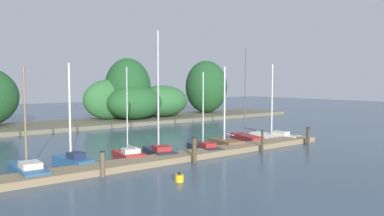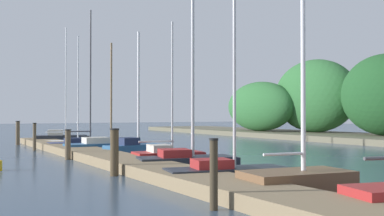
{
  "view_description": "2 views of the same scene",
  "coord_description": "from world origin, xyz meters",
  "px_view_note": "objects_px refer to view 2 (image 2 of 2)",
  "views": [
    {
      "loc": [
        -10.93,
        -5.23,
        4.74
      ],
      "look_at": [
        4.51,
        14.62,
        3.0
      ],
      "focal_mm": 35.99,
      "sensor_mm": 36.0,
      "label": 1
    },
    {
      "loc": [
        16.35,
        7.24,
        1.92
      ],
      "look_at": [
        3.22,
        14.88,
        2.12
      ],
      "focal_mm": 42.7,
      "sensor_mm": 36.0,
      "label": 2
    }
  ],
  "objects_px": {
    "sailboat_0": "(63,138)",
    "sailboat_6": "(189,156)",
    "mooring_piling_3": "(114,152)",
    "sailboat_1": "(76,141)",
    "sailboat_8": "(301,178)",
    "sailboat_2": "(87,143)",
    "mooring_piling_2": "(68,144)",
    "mooring_piling_4": "(214,174)",
    "sailboat_5": "(169,155)",
    "mooring_piling_0": "(18,133)",
    "mooring_piling_1": "(35,137)",
    "sailboat_4": "(136,147)",
    "sailboat_3": "(108,146)",
    "sailboat_7": "(229,171)"
  },
  "relations": [
    {
      "from": "sailboat_2",
      "to": "mooring_piling_3",
      "type": "distance_m",
      "value": 11.81
    },
    {
      "from": "sailboat_8",
      "to": "mooring_piling_4",
      "type": "relative_size",
      "value": 4.04
    },
    {
      "from": "mooring_piling_3",
      "to": "sailboat_1",
      "type": "bearing_deg",
      "value": 168.64
    },
    {
      "from": "sailboat_8",
      "to": "sailboat_4",
      "type": "bearing_deg",
      "value": 95.57
    },
    {
      "from": "sailboat_3",
      "to": "mooring_piling_3",
      "type": "relative_size",
      "value": 3.76
    },
    {
      "from": "sailboat_8",
      "to": "mooring_piling_3",
      "type": "xyz_separation_m",
      "value": [
        -5.13,
        -2.91,
        0.38
      ]
    },
    {
      "from": "sailboat_1",
      "to": "mooring_piling_3",
      "type": "xyz_separation_m",
      "value": [
        13.96,
        -2.81,
        0.48
      ]
    },
    {
      "from": "sailboat_3",
      "to": "sailboat_0",
      "type": "bearing_deg",
      "value": 93.11
    },
    {
      "from": "mooring_piling_1",
      "to": "mooring_piling_2",
      "type": "relative_size",
      "value": 1.14
    },
    {
      "from": "sailboat_4",
      "to": "sailboat_0",
      "type": "bearing_deg",
      "value": 83.94
    },
    {
      "from": "sailboat_4",
      "to": "sailboat_1",
      "type": "bearing_deg",
      "value": 83.78
    },
    {
      "from": "sailboat_0",
      "to": "mooring_piling_0",
      "type": "height_order",
      "value": "sailboat_0"
    },
    {
      "from": "sailboat_6",
      "to": "mooring_piling_3",
      "type": "bearing_deg",
      "value": -156.27
    },
    {
      "from": "sailboat_3",
      "to": "sailboat_4",
      "type": "xyz_separation_m",
      "value": [
        2.5,
        0.48,
        0.09
      ]
    },
    {
      "from": "sailboat_3",
      "to": "mooring_piling_2",
      "type": "xyz_separation_m",
      "value": [
        2.83,
        -2.76,
        0.32
      ]
    },
    {
      "from": "sailboat_0",
      "to": "sailboat_6",
      "type": "height_order",
      "value": "sailboat_6"
    },
    {
      "from": "sailboat_7",
      "to": "mooring_piling_4",
      "type": "relative_size",
      "value": 3.74
    },
    {
      "from": "sailboat_1",
      "to": "sailboat_4",
      "type": "distance_m",
      "value": 7.9
    },
    {
      "from": "mooring_piling_4",
      "to": "mooring_piling_3",
      "type": "bearing_deg",
      "value": 179.23
    },
    {
      "from": "sailboat_0",
      "to": "mooring_piling_3",
      "type": "distance_m",
      "value": 16.55
    },
    {
      "from": "sailboat_8",
      "to": "mooring_piling_1",
      "type": "relative_size",
      "value": 3.99
    },
    {
      "from": "sailboat_5",
      "to": "mooring_piling_2",
      "type": "relative_size",
      "value": 4.39
    },
    {
      "from": "sailboat_2",
      "to": "mooring_piling_3",
      "type": "bearing_deg",
      "value": -99.49
    },
    {
      "from": "mooring_piling_2",
      "to": "mooring_piling_4",
      "type": "relative_size",
      "value": 0.89
    },
    {
      "from": "sailboat_4",
      "to": "mooring_piling_0",
      "type": "height_order",
      "value": "sailboat_4"
    },
    {
      "from": "sailboat_4",
      "to": "sailboat_6",
      "type": "xyz_separation_m",
      "value": [
        5.56,
        -0.37,
        0.01
      ]
    },
    {
      "from": "sailboat_0",
      "to": "mooring_piling_4",
      "type": "relative_size",
      "value": 5.26
    },
    {
      "from": "sailboat_0",
      "to": "sailboat_2",
      "type": "bearing_deg",
      "value": -75.71
    },
    {
      "from": "mooring_piling_1",
      "to": "sailboat_8",
      "type": "bearing_deg",
      "value": 10.4
    },
    {
      "from": "mooring_piling_2",
      "to": "mooring_piling_4",
      "type": "xyz_separation_m",
      "value": [
        11.54,
        -0.16,
        0.08
      ]
    },
    {
      "from": "sailboat_1",
      "to": "sailboat_4",
      "type": "xyz_separation_m",
      "value": [
        7.88,
        0.53,
        0.15
      ]
    },
    {
      "from": "sailboat_5",
      "to": "sailboat_6",
      "type": "xyz_separation_m",
      "value": [
        2.07,
        -0.3,
        0.12
      ]
    },
    {
      "from": "mooring_piling_0",
      "to": "mooring_piling_1",
      "type": "relative_size",
      "value": 1.03
    },
    {
      "from": "sailboat_4",
      "to": "sailboat_6",
      "type": "relative_size",
      "value": 0.73
    },
    {
      "from": "sailboat_0",
      "to": "sailboat_3",
      "type": "relative_size",
      "value": 1.37
    },
    {
      "from": "sailboat_3",
      "to": "mooring_piling_2",
      "type": "bearing_deg",
      "value": -132.89
    },
    {
      "from": "sailboat_8",
      "to": "sailboat_2",
      "type": "bearing_deg",
      "value": 98.48
    },
    {
      "from": "sailboat_3",
      "to": "sailboat_5",
      "type": "bearing_deg",
      "value": -84.69
    },
    {
      "from": "mooring_piling_2",
      "to": "mooring_piling_4",
      "type": "bearing_deg",
      "value": -0.81
    },
    {
      "from": "mooring_piling_2",
      "to": "mooring_piling_4",
      "type": "distance_m",
      "value": 11.54
    },
    {
      "from": "sailboat_7",
      "to": "sailboat_8",
      "type": "distance_m",
      "value": 2.42
    },
    {
      "from": "sailboat_3",
      "to": "sailboat_6",
      "type": "relative_size",
      "value": 0.7
    },
    {
      "from": "sailboat_4",
      "to": "mooring_piling_0",
      "type": "distance_m",
      "value": 10.92
    },
    {
      "from": "sailboat_7",
      "to": "mooring_piling_2",
      "type": "distance_m",
      "value": 8.82
    },
    {
      "from": "sailboat_8",
      "to": "mooring_piling_0",
      "type": "bearing_deg",
      "value": 105.85
    },
    {
      "from": "mooring_piling_3",
      "to": "sailboat_7",
      "type": "bearing_deg",
      "value": 41.33
    },
    {
      "from": "sailboat_3",
      "to": "sailboat_5",
      "type": "distance_m",
      "value": 6.0
    },
    {
      "from": "sailboat_7",
      "to": "mooring_piling_2",
      "type": "bearing_deg",
      "value": 117.44
    },
    {
      "from": "sailboat_8",
      "to": "sailboat_1",
      "type": "bearing_deg",
      "value": 98.05
    },
    {
      "from": "sailboat_6",
      "to": "mooring_piling_0",
      "type": "distance_m",
      "value": 16.21
    }
  ]
}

